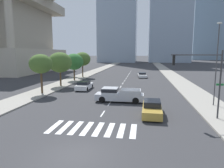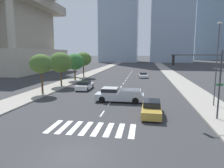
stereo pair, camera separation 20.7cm
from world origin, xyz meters
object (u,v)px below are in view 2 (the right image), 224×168
traffic_signal_near (201,72)px  street_tree_third (75,62)px  sedan_white_0 (143,75)px  street_tree_second (61,62)px  sedan_white_1 (85,86)px  sedan_gold_2 (152,109)px  street_lamp_east (217,59)px  street_tree_fourth (83,59)px  pickup_truck (117,95)px  street_tree_nearest (41,64)px

traffic_signal_near → street_tree_third: size_ratio=1.07×
sedan_white_0 → traffic_signal_near: (5.15, -30.77, 3.63)m
street_tree_second → sedan_white_1: bearing=-24.6°
sedan_gold_2 → street_lamp_east: bearing=123.5°
street_tree_second → traffic_signal_near: bearing=-38.2°
street_tree_second → sedan_white_0: bearing=48.2°
street_tree_fourth → sedan_white_0: bearing=9.6°
traffic_signal_near → street_tree_second: size_ratio=1.02×
pickup_truck → sedan_gold_2: (3.93, -4.91, -0.18)m
street_tree_fourth → traffic_signal_near: bearing=-56.0°
pickup_truck → street_tree_nearest: 12.04m
street_tree_nearest → street_tree_fourth: street_tree_fourth is taller
pickup_truck → street_lamp_east: (10.74, -0.72, 4.37)m
sedan_white_0 → street_tree_fourth: (-14.02, -2.36, 3.81)m
street_tree_nearest → street_lamp_east: bearing=-9.3°
sedan_gold_2 → traffic_signal_near: (4.08, -0.61, 3.56)m
street_tree_nearest → street_tree_second: (0.00, 6.73, -0.10)m
sedan_white_1 → street_tree_nearest: size_ratio=0.81×
sedan_white_0 → sedan_white_1: bearing=-32.4°
street_lamp_east → sedan_gold_2: bearing=-148.4°
pickup_truck → sedan_gold_2: bearing=129.0°
sedan_white_1 → sedan_gold_2: size_ratio=0.97×
street_lamp_east → street_tree_fourth: street_lamp_east is taller
street_lamp_east → street_tree_second: street_lamp_east is taller
street_tree_second → street_tree_fourth: size_ratio=0.99×
pickup_truck → street_tree_nearest: street_tree_nearest is taller
street_tree_third → traffic_signal_near: bearing=-49.3°
pickup_truck → street_lamp_east: street_lamp_east is taller
pickup_truck → street_tree_second: size_ratio=1.00×
sedan_gold_2 → street_tree_third: 26.67m
pickup_truck → street_tree_second: (-11.17, 9.59, 3.38)m
sedan_white_1 → traffic_signal_near: (14.26, -12.86, 3.57)m
street_tree_third → street_tree_fourth: (0.00, 6.07, 0.37)m
pickup_truck → sedan_white_0: size_ratio=1.24×
pickup_truck → street_tree_fourth: (-11.17, 22.89, 3.56)m
street_tree_nearest → street_tree_third: bearing=90.0°
street_tree_nearest → street_tree_second: 6.73m
street_lamp_east → street_tree_third: 28.09m
sedan_white_1 → street_tree_fourth: (-4.92, 15.54, 3.75)m
pickup_truck → traffic_signal_near: size_ratio=0.98×
sedan_gold_2 → street_tree_nearest: size_ratio=0.84×
sedan_white_1 → street_tree_third: (-4.92, 9.47, 3.38)m
sedan_white_0 → street_tree_second: size_ratio=0.81×
sedan_white_0 → street_lamp_east: size_ratio=0.53×
sedan_white_1 → street_tree_fourth: bearing=18.0°
street_tree_nearest → street_tree_second: bearing=90.0°
pickup_truck → traffic_signal_near: 10.29m
sedan_gold_2 → traffic_signal_near: bearing=83.4°
sedan_white_0 → sedan_gold_2: bearing=-3.4°
street_tree_second → street_tree_third: bearing=90.0°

